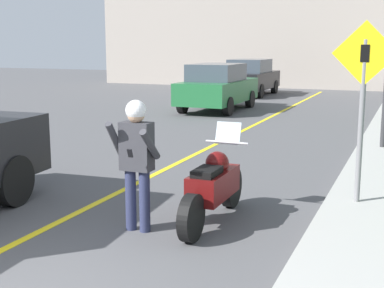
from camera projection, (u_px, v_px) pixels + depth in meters
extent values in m
cube|color=yellow|center=(173.00, 165.00, 10.59)|extent=(0.12, 36.00, 0.01)
cube|color=gray|center=(343.00, 0.00, 27.67)|extent=(28.00, 1.20, 9.26)
cylinder|color=black|center=(191.00, 218.00, 6.45)|extent=(0.14, 0.59, 0.59)
cylinder|color=black|center=(231.00, 187.00, 7.85)|extent=(0.14, 0.59, 0.59)
cube|color=#510C0C|center=(213.00, 184.00, 7.11)|extent=(0.40, 1.06, 0.36)
sphere|color=#510C0C|center=(217.00, 163.00, 7.19)|extent=(0.32, 0.32, 0.32)
cube|color=black|center=(207.00, 172.00, 6.85)|extent=(0.28, 0.48, 0.10)
cylinder|color=silver|center=(227.00, 142.00, 7.50)|extent=(0.62, 0.03, 0.03)
cube|color=silver|center=(228.00, 133.00, 7.54)|extent=(0.36, 0.12, 0.31)
cylinder|color=#282D4C|center=(131.00, 200.00, 6.86)|extent=(0.14, 0.14, 0.80)
cylinder|color=#282D4C|center=(145.00, 201.00, 6.78)|extent=(0.14, 0.14, 0.80)
cube|color=#333338|center=(137.00, 146.00, 6.69)|extent=(0.40, 0.22, 0.61)
cylinder|color=#333338|center=(115.00, 139.00, 6.68)|extent=(0.09, 0.37, 0.48)
cylinder|color=#333338|center=(150.00, 145.00, 6.48)|extent=(0.09, 0.43, 0.43)
sphere|color=tan|center=(136.00, 114.00, 6.62)|extent=(0.22, 0.22, 0.22)
sphere|color=white|center=(136.00, 110.00, 6.61)|extent=(0.26, 0.26, 0.26)
cube|color=black|center=(130.00, 153.00, 6.42)|extent=(0.06, 0.05, 0.11)
cylinder|color=black|center=(13.00, 181.00, 7.88)|extent=(0.28, 0.77, 0.76)
cylinder|color=slate|center=(361.00, 122.00, 7.60)|extent=(0.08, 0.08, 2.33)
cube|color=yellow|center=(365.00, 53.00, 7.40)|extent=(0.91, 0.02, 0.91)
cube|color=black|center=(365.00, 53.00, 7.39)|extent=(0.12, 0.01, 0.24)
cylinder|color=black|center=(209.00, 97.00, 20.86)|extent=(0.22, 0.64, 0.64)
cylinder|color=black|center=(250.00, 99.00, 20.23)|extent=(0.22, 0.64, 0.64)
cylinder|color=black|center=(183.00, 104.00, 18.49)|extent=(0.22, 0.64, 0.64)
cylinder|color=black|center=(228.00, 106.00, 17.87)|extent=(0.22, 0.64, 0.64)
cube|color=#1E6033|center=(218.00, 91.00, 19.29)|extent=(1.80, 4.20, 0.76)
cube|color=#38424C|center=(216.00, 72.00, 19.01)|extent=(1.58, 2.18, 0.60)
cylinder|color=black|center=(242.00, 86.00, 26.63)|extent=(0.22, 0.64, 0.64)
cylinder|color=black|center=(274.00, 87.00, 26.00)|extent=(0.22, 0.64, 0.64)
cylinder|color=black|center=(225.00, 90.00, 24.26)|extent=(0.22, 0.64, 0.64)
cylinder|color=black|center=(260.00, 91.00, 23.64)|extent=(0.22, 0.64, 0.64)
cube|color=black|center=(251.00, 80.00, 25.07)|extent=(1.80, 4.20, 0.76)
cube|color=#38424C|center=(250.00, 66.00, 24.79)|extent=(1.58, 2.18, 0.60)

